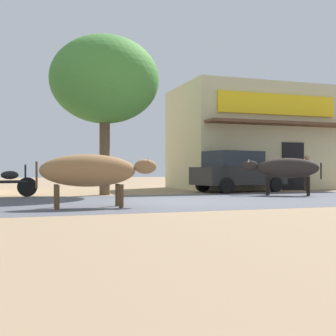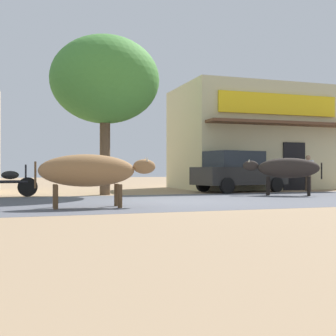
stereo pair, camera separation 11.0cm
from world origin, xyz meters
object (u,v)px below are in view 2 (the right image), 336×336
at_px(parked_motorcycle, 9,183).
at_px(cow_near_brown, 90,171).
at_px(roadside_tree, 105,81).
at_px(cow_far_dark, 286,168).
at_px(pedestrian_by_shop, 308,170).
at_px(parked_hatchback_car, 238,171).

distance_m(parked_motorcycle, cow_near_brown, 5.27).
distance_m(roadside_tree, cow_far_dark, 7.14).
height_order(cow_near_brown, cow_far_dark, cow_far_dark).
bearing_deg(cow_near_brown, roadside_tree, 76.10).
bearing_deg(roadside_tree, pedestrian_by_shop, 2.07).
height_order(parked_hatchback_car, cow_near_brown, parked_hatchback_car).
bearing_deg(roadside_tree, parked_hatchback_car, 3.35).
bearing_deg(pedestrian_by_shop, cow_near_brown, -151.56).
height_order(roadside_tree, cow_near_brown, roadside_tree).
bearing_deg(cow_far_dark, pedestrian_by_shop, 42.92).
distance_m(parked_hatchback_car, pedestrian_by_shop, 3.35).
bearing_deg(parked_hatchback_car, parked_motorcycle, -176.22).
relative_size(parked_hatchback_car, pedestrian_by_shop, 2.63).
height_order(parked_motorcycle, cow_near_brown, cow_near_brown).
bearing_deg(cow_near_brown, parked_motorcycle, 111.65).
xyz_separation_m(roadside_tree, parked_motorcycle, (-3.21, -0.25, -3.61)).
height_order(parked_hatchback_car, pedestrian_by_shop, parked_hatchback_car).
relative_size(cow_far_dark, pedestrian_by_shop, 1.59).
relative_size(roadside_tree, cow_far_dark, 2.34).
bearing_deg(parked_hatchback_car, cow_far_dark, -78.25).
height_order(cow_near_brown, pedestrian_by_shop, pedestrian_by_shop).
bearing_deg(cow_far_dark, parked_motorcycle, 167.53).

